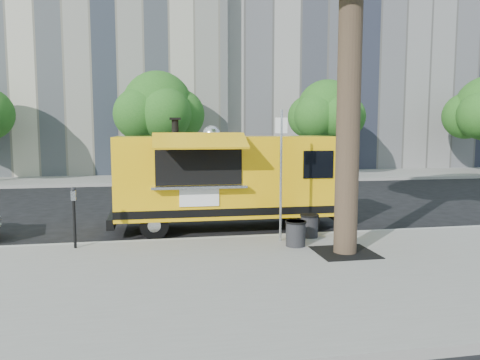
% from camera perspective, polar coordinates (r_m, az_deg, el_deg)
% --- Properties ---
extents(ground, '(120.00, 120.00, 0.00)m').
position_cam_1_polar(ground, '(12.15, -4.18, -6.71)').
color(ground, black).
rests_on(ground, ground).
extents(sidewalk, '(60.00, 6.00, 0.15)m').
position_cam_1_polar(sidewalk, '(8.31, -1.00, -12.33)').
color(sidewalk, gray).
rests_on(sidewalk, ground).
extents(curb, '(60.00, 0.14, 0.16)m').
position_cam_1_polar(curb, '(11.23, -3.64, -7.39)').
color(curb, '#999993').
rests_on(curb, ground).
extents(far_sidewalk, '(60.00, 5.00, 0.15)m').
position_cam_1_polar(far_sidewalk, '(25.44, -7.61, 0.23)').
color(far_sidewalk, gray).
rests_on(far_sidewalk, ground).
extents(building_mid, '(20.00, 14.00, 20.00)m').
position_cam_1_polar(building_mid, '(37.93, 10.61, 17.22)').
color(building_mid, gray).
rests_on(building_mid, ground).
extents(tree_well, '(1.20, 1.20, 0.02)m').
position_cam_1_polar(tree_well, '(10.12, 12.66, -8.60)').
color(tree_well, black).
rests_on(tree_well, sidewalk).
extents(far_tree_b, '(3.60, 3.60, 5.50)m').
position_cam_1_polar(far_tree_b, '(24.49, -10.00, 8.77)').
color(far_tree_b, '#33261C').
rests_on(far_tree_b, far_sidewalk).
extents(far_tree_c, '(3.24, 3.24, 5.21)m').
position_cam_1_polar(far_tree_c, '(25.92, 10.55, 8.36)').
color(far_tree_c, '#33261C').
rests_on(far_tree_c, far_sidewalk).
extents(sign_post, '(0.28, 0.06, 3.00)m').
position_cam_1_polar(sign_post, '(10.65, 5.01, 1.52)').
color(sign_post, silver).
rests_on(sign_post, sidewalk).
extents(parking_meter, '(0.11, 0.11, 1.33)m').
position_cam_1_polar(parking_meter, '(10.70, -19.58, -3.48)').
color(parking_meter, black).
rests_on(parking_meter, sidewalk).
extents(food_truck, '(6.12, 2.83, 2.99)m').
position_cam_1_polar(food_truck, '(12.55, -1.89, 0.23)').
color(food_truck, yellow).
rests_on(food_truck, ground).
extents(trash_bin_left, '(0.45, 0.45, 0.54)m').
position_cam_1_polar(trash_bin_left, '(11.32, 8.45, -5.44)').
color(trash_bin_left, black).
rests_on(trash_bin_left, sidewalk).
extents(trash_bin_right, '(0.47, 0.47, 0.56)m').
position_cam_1_polar(trash_bin_right, '(10.42, 6.80, -6.38)').
color(trash_bin_right, black).
rests_on(trash_bin_right, sidewalk).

